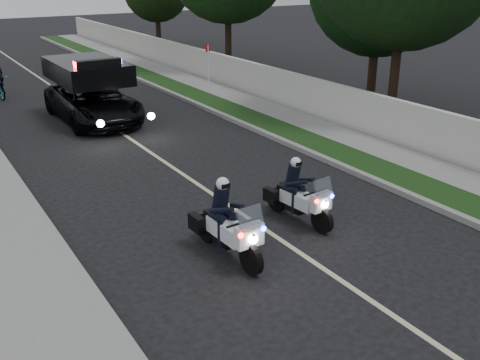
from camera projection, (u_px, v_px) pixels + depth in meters
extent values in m
plane|color=black|center=(342.00, 281.00, 10.23)|extent=(120.00, 120.00, 0.00)
cube|color=gray|center=(242.00, 123.00, 20.11)|extent=(0.20, 60.00, 0.15)
cube|color=#193814|center=(258.00, 121.00, 20.46)|extent=(1.20, 60.00, 0.16)
cube|color=gray|center=(286.00, 116.00, 21.10)|extent=(1.40, 60.00, 0.16)
cube|color=beige|center=(307.00, 96.00, 21.35)|extent=(0.22, 60.00, 1.50)
cube|color=gray|center=(5.00, 164.00, 16.06)|extent=(0.20, 60.00, 0.15)
cube|color=#BFB78C|center=(137.00, 143.00, 18.11)|extent=(0.12, 50.00, 0.01)
imported|color=black|center=(95.00, 121.00, 20.74)|extent=(2.52, 5.38, 2.61)
imported|color=black|center=(0.00, 98.00, 24.36)|extent=(0.86, 1.96, 1.00)
imported|color=black|center=(0.00, 98.00, 24.36)|extent=(0.64, 0.46, 1.67)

